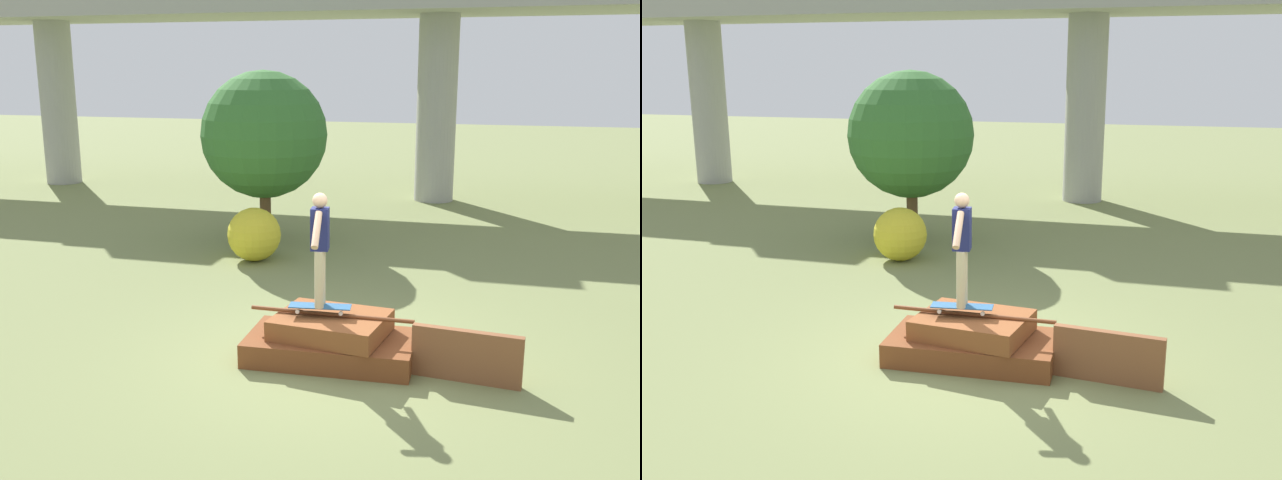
% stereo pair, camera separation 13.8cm
% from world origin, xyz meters
% --- Properties ---
extents(ground_plane, '(80.00, 80.00, 0.00)m').
position_xyz_m(ground_plane, '(0.00, 0.00, 0.00)').
color(ground_plane, olive).
extents(scrap_pile, '(2.21, 1.28, 0.64)m').
position_xyz_m(scrap_pile, '(-0.00, 0.01, 0.26)').
color(scrap_pile, brown).
rests_on(scrap_pile, ground_plane).
extents(scrap_plank_loose, '(1.34, 0.25, 0.65)m').
position_xyz_m(scrap_plank_loose, '(1.75, -0.23, 0.33)').
color(scrap_plank_loose, brown).
rests_on(scrap_plank_loose, ground_plane).
extents(skateboard, '(0.82, 0.33, 0.09)m').
position_xyz_m(skateboard, '(-0.14, -0.02, 0.72)').
color(skateboard, '#23517F').
rests_on(skateboard, scrap_pile).
extents(skater, '(0.25, 1.05, 1.47)m').
position_xyz_m(skater, '(-0.14, -0.02, 1.57)').
color(skater, '#C6B78E').
rests_on(skater, skateboard).
extents(highway_overpass, '(44.00, 3.56, 5.72)m').
position_xyz_m(highway_overpass, '(0.00, 11.84, 4.95)').
color(highway_overpass, '#9E9E99').
rests_on(highway_overpass, ground_plane).
extents(tree_behind_left, '(2.68, 2.68, 3.66)m').
position_xyz_m(tree_behind_left, '(-2.97, 5.87, 2.32)').
color(tree_behind_left, brown).
rests_on(tree_behind_left, ground_plane).
extents(bush_yellow_flowering, '(1.05, 1.05, 1.05)m').
position_xyz_m(bush_yellow_flowering, '(-2.66, 4.33, 0.53)').
color(bush_yellow_flowering, gold).
rests_on(bush_yellow_flowering, ground_plane).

